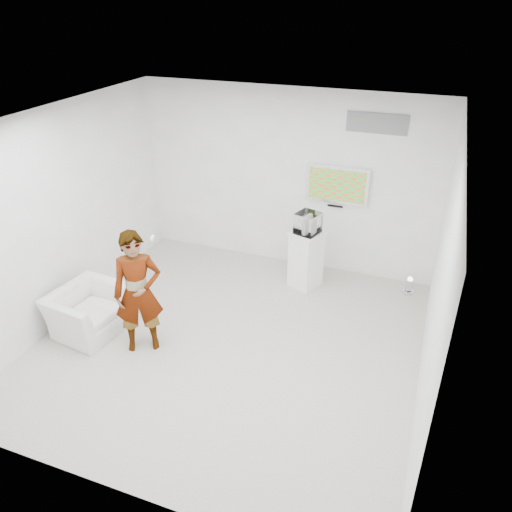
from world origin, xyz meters
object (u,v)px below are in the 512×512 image
tv (337,185)px  person (138,293)px  armchair (88,311)px  pedestal (306,259)px  floor_uplight (409,286)px

tv → person: bearing=-123.0°
armchair → tv: bearing=-36.8°
person → armchair: bearing=144.8°
pedestal → floor_uplight: 1.68m
person → pedestal: size_ratio=1.81×
person → pedestal: 2.83m
tv → floor_uplight: bearing=-13.4°
person → tv: bearing=24.9°
pedestal → person: bearing=-125.3°
floor_uplight → armchair: bearing=-148.3°
tv → floor_uplight: 1.96m
person → armchair: (-0.91, 0.05, -0.54)m
person → floor_uplight: bearing=6.8°
armchair → floor_uplight: size_ratio=3.45×
armchair → floor_uplight: 4.88m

